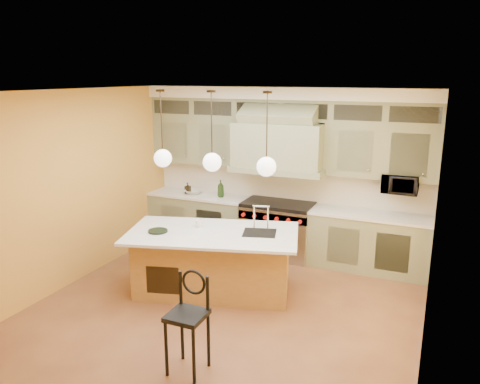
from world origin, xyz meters
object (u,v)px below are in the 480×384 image
at_px(kitchen_island, 214,260).
at_px(range, 278,229).
at_px(counter_stool, 188,317).
at_px(microwave, 400,184).

bearing_deg(kitchen_island, range, 60.88).
bearing_deg(counter_stool, microwave, 64.36).
distance_m(range, microwave, 2.18).
height_order(kitchen_island, microwave, microwave).
xyz_separation_m(kitchen_island, microwave, (2.34, 1.80, 0.98)).
height_order(range, counter_stool, counter_stool).
bearing_deg(microwave, kitchen_island, -142.47).
distance_m(counter_stool, microwave, 4.10).
distance_m(kitchen_island, counter_stool, 1.93).
bearing_deg(counter_stool, kitchen_island, 108.60).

